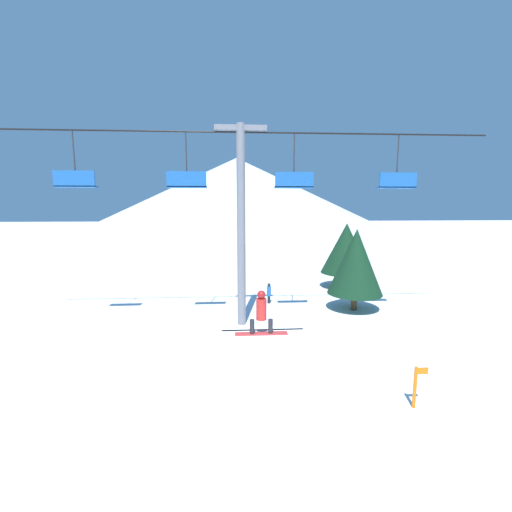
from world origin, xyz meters
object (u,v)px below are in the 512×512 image
at_px(snow_ramp, 268,392).
at_px(distant_skier, 269,292).
at_px(pine_tree_near, 356,262).
at_px(trail_marker, 416,386).
at_px(snowboarder, 261,313).

xyz_separation_m(snow_ramp, distant_skier, (1.22, 11.54, -0.39)).
height_order(pine_tree_near, distant_skier, pine_tree_near).
bearing_deg(trail_marker, snowboarder, 171.94).
relative_size(snowboarder, pine_tree_near, 0.34).
bearing_deg(trail_marker, pine_tree_near, 80.93).
relative_size(snow_ramp, pine_tree_near, 0.75).
relative_size(snow_ramp, distant_skier, 2.78).
height_order(snow_ramp, snowboarder, snowboarder).
distance_m(trail_marker, distant_skier, 11.30).
xyz_separation_m(trail_marker, distant_skier, (-3.16, 10.85, -0.01)).
relative_size(pine_tree_near, trail_marker, 3.63).
relative_size(snowboarder, distant_skier, 1.25).
bearing_deg(snow_ramp, pine_tree_near, 59.53).
bearing_deg(trail_marker, distant_skier, 106.24).
xyz_separation_m(snowboarder, pine_tree_near, (5.93, 8.65, -0.03)).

